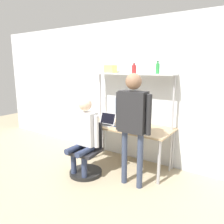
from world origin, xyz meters
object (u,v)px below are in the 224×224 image
(laptop, at_px, (107,121))
(storage_box, at_px, (110,69))
(cell_phone, at_px, (117,126))
(person_seated, at_px, (84,131))
(office_chair, at_px, (87,159))
(person_standing, at_px, (133,116))
(bottle_green, at_px, (158,68))
(bottle_red, at_px, (134,69))
(monitor, at_px, (126,109))

(laptop, distance_m, storage_box, 1.03)
(cell_phone, bearing_deg, person_seated, -115.07)
(cell_phone, height_order, person_seated, person_seated)
(office_chair, distance_m, person_seated, 0.51)
(laptop, relative_size, office_chair, 0.37)
(person_seated, bearing_deg, person_standing, 9.98)
(person_standing, bearing_deg, bottle_green, 87.66)
(person_standing, relative_size, bottle_red, 9.50)
(monitor, bearing_deg, person_seated, -104.62)
(laptop, distance_m, office_chair, 0.78)
(cell_phone, distance_m, bottle_red, 1.08)
(monitor, xyz_separation_m, person_seated, (-0.25, -0.95, -0.25))
(cell_phone, xyz_separation_m, storage_box, (-0.39, 0.35, 1.01))
(laptop, height_order, person_seated, person_seated)
(person_standing, bearing_deg, storage_box, 140.04)
(person_seated, relative_size, bottle_green, 6.14)
(bottle_red, bearing_deg, monitor, 173.31)
(bottle_green, bearing_deg, storage_box, -180.00)
(cell_phone, relative_size, bottle_red, 0.82)
(monitor, bearing_deg, cell_phone, -85.99)
(person_standing, height_order, storage_box, storage_box)
(bottle_red, xyz_separation_m, storage_box, (-0.52, 0.00, -0.00))
(monitor, xyz_separation_m, bottle_red, (0.16, -0.02, 0.76))
(person_standing, distance_m, bottle_green, 1.04)
(laptop, relative_size, storage_box, 1.63)
(cell_phone, relative_size, office_chair, 0.17)
(laptop, height_order, bottle_red, bottle_red)
(laptop, distance_m, bottle_green, 1.32)
(storage_box, bearing_deg, monitor, 2.99)
(cell_phone, bearing_deg, laptop, 178.76)
(person_standing, xyz_separation_m, bottle_green, (0.03, 0.79, 0.68))
(cell_phone, distance_m, person_seated, 0.65)
(cell_phone, bearing_deg, storage_box, 138.00)
(bottle_green, height_order, storage_box, bottle_green)
(cell_phone, height_order, office_chair, office_chair)
(bottle_green, bearing_deg, monitor, 178.24)
(bottle_red, bearing_deg, cell_phone, -111.18)
(monitor, height_order, cell_phone, monitor)
(cell_phone, relative_size, person_standing, 0.09)
(monitor, distance_m, person_seated, 1.02)
(cell_phone, relative_size, storage_box, 0.73)
(office_chair, height_order, person_seated, person_seated)
(person_seated, bearing_deg, laptop, 86.21)
(office_chair, bearing_deg, bottle_red, 64.93)
(monitor, relative_size, office_chair, 0.56)
(person_seated, bearing_deg, monitor, 75.38)
(monitor, bearing_deg, bottle_red, -6.69)
(laptop, distance_m, bottle_red, 1.09)
(person_standing, bearing_deg, cell_phone, 141.54)
(bottle_red, bearing_deg, laptop, -137.20)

